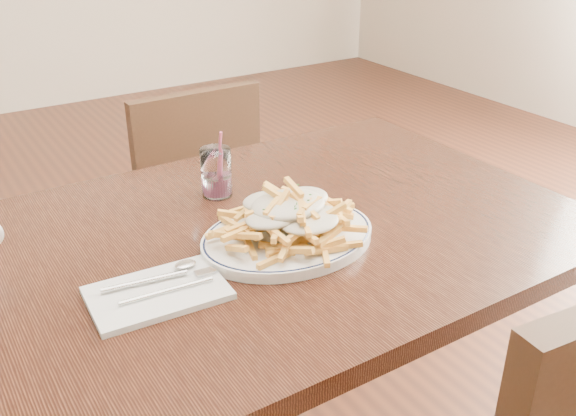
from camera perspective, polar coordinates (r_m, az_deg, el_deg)
table at (r=1.25m, az=-1.93°, el=-4.99°), size 1.20×0.80×0.75m
chair_far at (r=1.99m, az=-8.83°, el=0.78°), size 0.39×0.39×0.83m
fries_plate at (r=1.16m, az=0.00°, el=-2.60°), size 0.38×0.34×0.02m
loaded_fries at (r=1.13m, az=0.00°, el=-0.32°), size 0.31×0.28×0.08m
napkin at (r=1.04m, az=-11.53°, el=-7.41°), size 0.22×0.15×0.01m
cutlery at (r=1.03m, az=-11.70°, el=-6.88°), size 0.19×0.08×0.01m
water_glass at (r=1.33m, az=-6.38°, el=2.90°), size 0.06×0.06×0.14m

